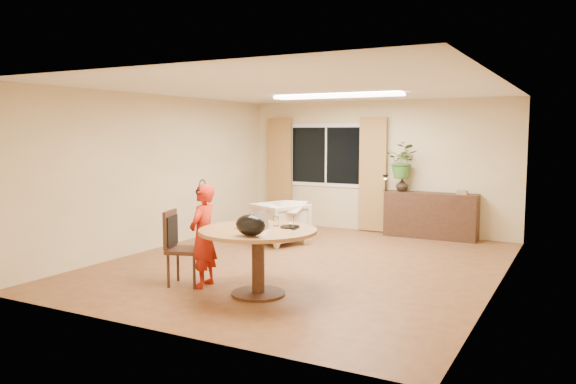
% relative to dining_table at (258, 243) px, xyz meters
% --- Properties ---
extents(floor, '(6.50, 6.50, 0.00)m').
position_rel_dining_table_xyz_m(floor, '(-0.23, 1.71, -0.64)').
color(floor, brown).
rests_on(floor, ground).
extents(ceiling, '(6.50, 6.50, 0.00)m').
position_rel_dining_table_xyz_m(ceiling, '(-0.23, 1.71, 1.96)').
color(ceiling, white).
rests_on(ceiling, wall_back).
extents(wall_back, '(5.50, 0.00, 5.50)m').
position_rel_dining_table_xyz_m(wall_back, '(-0.23, 4.96, 0.66)').
color(wall_back, tan).
rests_on(wall_back, floor).
extents(wall_left, '(0.00, 6.50, 6.50)m').
position_rel_dining_table_xyz_m(wall_left, '(-2.98, 1.71, 0.66)').
color(wall_left, tan).
rests_on(wall_left, floor).
extents(wall_right, '(0.00, 6.50, 6.50)m').
position_rel_dining_table_xyz_m(wall_right, '(2.52, 1.71, 0.66)').
color(wall_right, tan).
rests_on(wall_right, floor).
extents(window, '(1.70, 0.03, 1.30)m').
position_rel_dining_table_xyz_m(window, '(-1.33, 4.94, 0.86)').
color(window, white).
rests_on(window, wall_back).
extents(curtain_left, '(0.55, 0.08, 2.25)m').
position_rel_dining_table_xyz_m(curtain_left, '(-2.38, 4.86, 0.51)').
color(curtain_left, olive).
rests_on(curtain_left, wall_back).
extents(curtain_right, '(0.55, 0.08, 2.25)m').
position_rel_dining_table_xyz_m(curtain_right, '(-0.28, 4.86, 0.51)').
color(curtain_right, olive).
rests_on(curtain_right, wall_back).
extents(ceiling_panel, '(2.20, 0.35, 0.05)m').
position_rel_dining_table_xyz_m(ceiling_panel, '(-0.23, 2.91, 1.93)').
color(ceiling_panel, white).
rests_on(ceiling_panel, ceiling).
extents(dining_table, '(1.43, 1.43, 0.81)m').
position_rel_dining_table_xyz_m(dining_table, '(0.00, 0.00, 0.00)').
color(dining_table, brown).
rests_on(dining_table, floor).
extents(dining_chair, '(0.58, 0.55, 0.97)m').
position_rel_dining_table_xyz_m(dining_chair, '(-1.06, -0.05, -0.15)').
color(dining_chair, black).
rests_on(dining_chair, floor).
extents(child, '(0.52, 0.37, 1.32)m').
position_rel_dining_table_xyz_m(child, '(-0.82, 0.01, 0.02)').
color(child, red).
rests_on(child, floor).
extents(laptop, '(0.39, 0.29, 0.24)m').
position_rel_dining_table_xyz_m(laptop, '(-0.09, -0.02, 0.29)').
color(laptop, '#B7B7BC').
rests_on(laptop, dining_table).
extents(tumbler, '(0.10, 0.10, 0.11)m').
position_rel_dining_table_xyz_m(tumbler, '(0.08, 0.30, 0.23)').
color(tumbler, white).
rests_on(tumbler, dining_table).
extents(wine_glass, '(0.07, 0.07, 0.18)m').
position_rel_dining_table_xyz_m(wine_glass, '(0.40, 0.15, 0.26)').
color(wine_glass, white).
rests_on(wine_glass, dining_table).
extents(pot_lid, '(0.29, 0.29, 0.04)m').
position_rel_dining_table_xyz_m(pot_lid, '(0.29, 0.27, 0.19)').
color(pot_lid, white).
rests_on(pot_lid, dining_table).
extents(handbag, '(0.40, 0.27, 0.25)m').
position_rel_dining_table_xyz_m(handbag, '(0.17, -0.44, 0.30)').
color(handbag, black).
rests_on(handbag, dining_table).
extents(armchair, '(1.05, 1.07, 0.74)m').
position_rel_dining_table_xyz_m(armchair, '(-1.29, 2.91, -0.27)').
color(armchair, beige).
rests_on(armchair, floor).
extents(throw, '(0.49, 0.58, 0.03)m').
position_rel_dining_table_xyz_m(throw, '(-1.07, 2.86, 0.12)').
color(throw, beige).
rests_on(throw, armchair).
extents(sideboard, '(1.70, 0.42, 0.85)m').
position_rel_dining_table_xyz_m(sideboard, '(0.91, 4.72, -0.21)').
color(sideboard, black).
rests_on(sideboard, floor).
extents(vase, '(0.24, 0.24, 0.25)m').
position_rel_dining_table_xyz_m(vase, '(0.35, 4.72, 0.34)').
color(vase, black).
rests_on(vase, sideboard).
extents(bouquet, '(0.61, 0.54, 0.66)m').
position_rel_dining_table_xyz_m(bouquet, '(0.36, 4.72, 0.79)').
color(bouquet, '#285D23').
rests_on(bouquet, vase).
extents(book_stack, '(0.22, 0.19, 0.08)m').
position_rel_dining_table_xyz_m(book_stack, '(1.47, 4.72, 0.25)').
color(book_stack, '#97764D').
rests_on(book_stack, sideboard).
extents(desk_lamp, '(0.15, 0.15, 0.33)m').
position_rel_dining_table_xyz_m(desk_lamp, '(0.04, 4.67, 0.38)').
color(desk_lamp, black).
rests_on(desk_lamp, sideboard).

